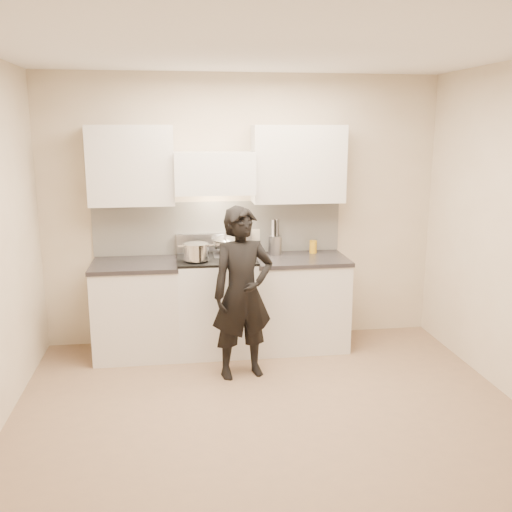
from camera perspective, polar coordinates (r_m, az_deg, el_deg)
The scene contains 11 objects.
ground_plane at distance 4.57m, azimuth 1.47°, elevation -15.67°, with size 4.00×4.00×0.00m, color #85684D.
room_shell at distance 4.42m, azimuth 0.05°, elevation 5.23°, with size 4.04×3.54×2.70m.
stove at distance 5.66m, azimuth -3.91°, elevation -4.77°, with size 0.76×0.65×0.96m.
counter_right at distance 5.78m, azimuth 4.35°, elevation -4.55°, with size 0.92×0.67×0.92m.
counter_left at distance 5.67m, azimuth -11.82°, elevation -5.15°, with size 0.82×0.67×0.92m.
wok at distance 5.67m, azimuth -2.73°, elevation 1.30°, with size 0.35×0.43×0.28m.
stock_pot at distance 5.37m, azimuth -6.01°, elevation 0.43°, with size 0.33×0.24×0.16m.
utensil_crock at distance 5.75m, azimuth 1.90°, elevation 1.23°, with size 0.13×0.13×0.36m.
spice_jar at distance 5.76m, azimuth 1.91°, elevation 0.65°, with size 0.04×0.04×0.10m.
oil_glass at distance 5.85m, azimuth 5.74°, elevation 0.93°, with size 0.07×0.07×0.13m.
person at distance 4.99m, azimuth -1.36°, elevation -3.74°, with size 0.56×0.37×1.52m, color black.
Camera 1 is at (-0.68, -3.97, 2.17)m, focal length 40.00 mm.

